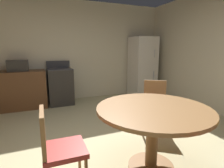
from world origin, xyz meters
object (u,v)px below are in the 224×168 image
at_px(oven_range, 60,86).
at_px(microwave, 18,66).
at_px(refrigerator, 142,67).
at_px(dining_table, 153,120).
at_px(chair_west, 57,146).
at_px(chair_northeast, 154,102).

bearing_deg(oven_range, microwave, -179.78).
height_order(refrigerator, dining_table, refrigerator).
distance_m(refrigerator, chair_west, 4.14).
bearing_deg(microwave, chair_northeast, -44.86).
height_order(microwave, dining_table, microwave).
xyz_separation_m(refrigerator, dining_table, (-1.75, -3.03, -0.27)).
height_order(oven_range, dining_table, oven_range).
relative_size(refrigerator, dining_table, 1.36).
xyz_separation_m(refrigerator, microwave, (-3.35, 0.05, 0.15)).
height_order(oven_range, refrigerator, refrigerator).
height_order(oven_range, chair_northeast, oven_range).
xyz_separation_m(refrigerator, chair_west, (-2.81, -3.01, -0.38)).
bearing_deg(refrigerator, microwave, 179.14).
height_order(dining_table, chair_west, chair_west).
bearing_deg(chair_northeast, microwave, -98.14).
distance_m(oven_range, refrigerator, 2.45).
distance_m(microwave, chair_northeast, 3.21).
bearing_deg(dining_table, microwave, 117.46).
bearing_deg(dining_table, chair_northeast, 53.28).
bearing_deg(refrigerator, oven_range, 178.73).
bearing_deg(chair_northeast, chair_west, -27.31).
bearing_deg(chair_northeast, refrigerator, -170.25).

